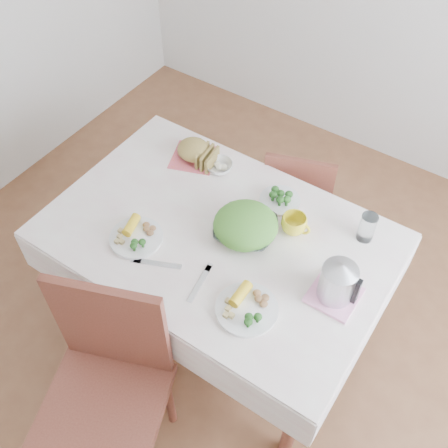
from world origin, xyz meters
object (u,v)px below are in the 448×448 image
Objects in this scene: chair_near at (105,412)px; yellow_mug at (294,224)px; salad_bowl at (245,230)px; dinner_plate_right at (247,309)px; chair_far at (299,188)px; dining_table at (218,283)px; dinner_plate_left at (136,238)px; electric_kettle at (339,279)px.

yellow_mug is at bearing 54.64° from chair_near.
dinner_plate_right is at bearing -56.68° from salad_bowl.
chair_far is (0.04, 1.54, 0.00)m from chair_near.
dinner_plate_right is (0.31, 0.56, 0.31)m from chair_near.
chair_near is (0.01, -0.82, 0.09)m from dining_table.
chair_far reaches higher than dinner_plate_left.
chair_near is 1.27× the size of chair_far.
chair_near is 0.71m from dinner_plate_right.
yellow_mug is at bearing 39.74° from salad_bowl.
yellow_mug is (0.26, 1.02, 0.34)m from chair_near.
chair_far is at bearing 67.36° from chair_near.
dinner_plate_left is 0.88m from electric_kettle.
electric_kettle is at bearing 106.52° from chair_far.
dinner_plate_right is 0.37m from electric_kettle.
yellow_mug is (0.16, 0.14, 0.01)m from salad_bowl.
dinner_plate_left is 1.18× the size of electric_kettle.
yellow_mug reaches higher than dinner_plate_right.
dining_table is at bearing 173.17° from electric_kettle.
chair_near reaches higher than salad_bowl.
salad_bowl is at bearing 30.94° from dining_table.
salad_bowl is at bearing 75.72° from chair_far.
yellow_mug is 0.37m from electric_kettle.
dinner_plate_left is 0.94× the size of dinner_plate_right.
dinner_plate_right is at bearing 86.25° from chair_far.
dining_table is 1.70× the size of chair_far.
yellow_mug is (0.27, 0.20, 0.43)m from dining_table.
salad_bowl is 0.21m from yellow_mug.
dinner_plate_left reaches higher than dining_table.
chair_near is 9.11× the size of yellow_mug.
dinner_plate_right is 2.18× the size of yellow_mug.
chair_near is at bearing -64.22° from dinner_plate_left.
salad_bowl reaches higher than dinner_plate_right.
yellow_mug is at bearing 36.55° from dining_table.
salad_bowl is 2.33× the size of yellow_mug.
chair_far is 4.15× the size of electric_kettle.
salad_bowl is (0.05, -0.66, 0.33)m from chair_far.
salad_bowl is at bearing 123.32° from dinner_plate_right.
chair_far is at bearing 85.88° from dining_table.
electric_kettle reaches higher than chair_far.
chair_near is at bearing -118.95° from dinner_plate_right.
electric_kettle reaches higher than dining_table.
salad_bowl is at bearing -140.26° from yellow_mug.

